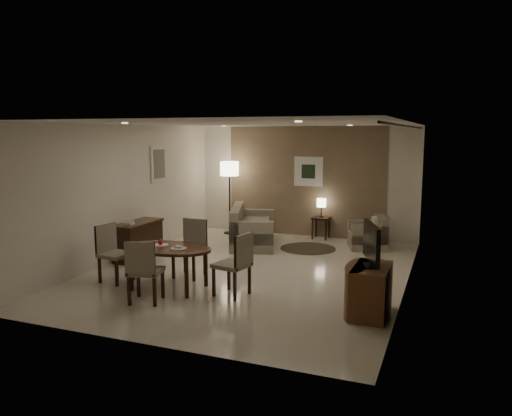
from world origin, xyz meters
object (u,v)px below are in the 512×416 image
at_px(tv_cabinet, 371,291).
at_px(dining_table, 169,268).
at_px(sofa, 253,226).
at_px(chair_far, 189,249).
at_px(chair_near, 146,270).
at_px(chair_left, 116,254).
at_px(side_table, 321,228).
at_px(console_desk, 138,240).
at_px(floor_lamp, 230,198).
at_px(armchair, 367,232).
at_px(chair_right, 232,264).

relative_size(tv_cabinet, dining_table, 0.61).
bearing_deg(sofa, chair_far, 158.99).
xyz_separation_m(tv_cabinet, chair_far, (-3.28, 0.71, 0.16)).
relative_size(chair_near, chair_left, 0.99).
bearing_deg(side_table, dining_table, -106.05).
bearing_deg(chair_left, console_desk, 29.79).
relative_size(console_desk, chair_left, 1.22).
distance_m(console_desk, chair_left, 1.62).
relative_size(tv_cabinet, sofa, 0.48).
distance_m(console_desk, dining_table, 2.20).
distance_m(chair_left, floor_lamp, 4.55).
xyz_separation_m(sofa, floor_lamp, (-1.04, 1.00, 0.47)).
xyz_separation_m(chair_left, sofa, (1.11, 3.53, -0.05)).
relative_size(tv_cabinet, chair_left, 0.91).
xyz_separation_m(chair_left, side_table, (2.39, 4.74, -0.23)).
bearing_deg(sofa, armchair, -95.74).
distance_m(dining_table, chair_right, 1.11).
relative_size(side_table, floor_lamp, 0.29).
xyz_separation_m(console_desk, chair_near, (1.64, -2.18, 0.11)).
bearing_deg(floor_lamp, tv_cabinet, -46.97).
distance_m(chair_far, armchair, 4.28).
xyz_separation_m(chair_right, sofa, (-1.02, 3.45, -0.06)).
distance_m(chair_near, sofa, 4.21).
bearing_deg(chair_near, tv_cabinet, 177.39).
relative_size(chair_near, side_table, 1.86).
bearing_deg(floor_lamp, chair_right, -65.25).
relative_size(dining_table, floor_lamp, 0.81).
relative_size(dining_table, chair_right, 1.47).
relative_size(sofa, side_table, 3.55).
bearing_deg(sofa, side_table, -65.67).
height_order(chair_right, sofa, chair_right).
distance_m(console_desk, chair_far, 1.80).
bearing_deg(dining_table, floor_lamp, 101.94).
bearing_deg(floor_lamp, chair_far, -76.12).
xyz_separation_m(sofa, armchair, (2.48, 0.59, -0.07)).
distance_m(dining_table, armchair, 4.84).
xyz_separation_m(chair_far, chair_right, (1.11, -0.63, -0.00)).
xyz_separation_m(side_table, floor_lamp, (-2.32, -0.22, 0.65)).
relative_size(chair_left, armchair, 1.20).
xyz_separation_m(chair_far, chair_left, (-1.02, -0.71, -0.02)).
relative_size(chair_far, armchair, 1.23).
height_order(dining_table, floor_lamp, floor_lamp).
bearing_deg(tv_cabinet, armchair, 99.72).
bearing_deg(console_desk, chair_far, -26.14).
bearing_deg(tv_cabinet, side_table, 111.93).
bearing_deg(chair_near, console_desk, -67.48).
bearing_deg(chair_near, side_table, -118.31).
bearing_deg(floor_lamp, console_desk, -102.38).
distance_m(chair_left, chair_right, 2.13).
bearing_deg(chair_near, dining_table, -102.70).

